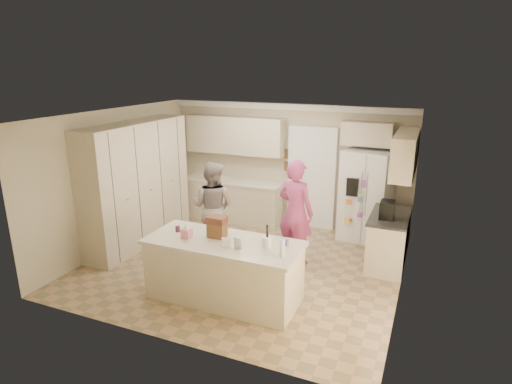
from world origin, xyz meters
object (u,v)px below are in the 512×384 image
at_px(refrigerator, 366,196).
at_px(island_base, 224,271).
at_px(dollhouse_body, 217,230).
at_px(tissue_box, 187,233).
at_px(utensil_crock, 267,242).
at_px(teen_girl, 295,212).
at_px(coffee_maker, 387,210).
at_px(teen_boy, 213,207).

relative_size(refrigerator, island_base, 0.82).
bearing_deg(island_base, dollhouse_body, 146.31).
height_order(island_base, dollhouse_body, dollhouse_body).
distance_m(tissue_box, dollhouse_body, 0.45).
distance_m(utensil_crock, teen_girl, 1.56).
xyz_separation_m(refrigerator, teen_girl, (-0.96, -1.51, 0.02)).
distance_m(coffee_maker, dollhouse_body, 2.84).
xyz_separation_m(island_base, tissue_box, (-0.55, -0.10, 0.56)).
relative_size(utensil_crock, teen_girl, 0.08).
height_order(refrigerator, dollhouse_body, refrigerator).
distance_m(coffee_maker, teen_girl, 1.51).
relative_size(coffee_maker, teen_girl, 0.16).
bearing_deg(utensil_crock, teen_girl, 92.90).
height_order(utensil_crock, teen_girl, teen_girl).
distance_m(refrigerator, teen_boy, 3.00).
xyz_separation_m(utensil_crock, dollhouse_body, (-0.80, 0.05, 0.04)).
bearing_deg(dollhouse_body, coffee_maker, 39.29).
distance_m(refrigerator, dollhouse_body, 3.46).
bearing_deg(dollhouse_body, tissue_box, -153.43).
xyz_separation_m(island_base, teen_boy, (-0.99, 1.50, 0.41)).
distance_m(coffee_maker, utensil_crock, 2.32).
bearing_deg(teen_boy, coffee_maker, -175.85).
relative_size(island_base, utensil_crock, 14.67).
height_order(refrigerator, teen_boy, refrigerator).
bearing_deg(teen_boy, island_base, 120.11).
bearing_deg(teen_boy, refrigerator, -150.73).
bearing_deg(tissue_box, teen_girl, 56.76).
bearing_deg(coffee_maker, dollhouse_body, -140.71).
distance_m(dollhouse_body, teen_boy, 1.65).
bearing_deg(refrigerator, teen_girl, -111.51).
bearing_deg(utensil_crock, dollhouse_body, 176.42).
bearing_deg(tissue_box, island_base, 10.30).
relative_size(island_base, teen_girl, 1.19).
bearing_deg(island_base, teen_boy, 123.37).
relative_size(teen_boy, teen_girl, 0.92).
distance_m(dollhouse_body, teen_girl, 1.68).
xyz_separation_m(coffee_maker, tissue_box, (-2.60, -2.00, -0.07)).
bearing_deg(teen_girl, dollhouse_body, 78.10).
height_order(utensil_crock, tissue_box, utensil_crock).
bearing_deg(refrigerator, utensil_crock, -94.97).
bearing_deg(tissue_box, coffee_maker, 37.57).
relative_size(coffee_maker, dollhouse_body, 1.15).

